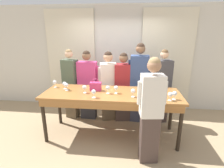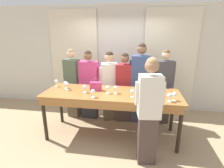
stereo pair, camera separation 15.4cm
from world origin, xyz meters
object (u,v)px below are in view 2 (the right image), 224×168
(wine_glass_front_left, at_px, (150,85))
(guest_cream_sweater, at_px, (110,86))
(wine_glass_near_host, at_px, (67,85))
(guest_pink_top, at_px, (89,85))
(wine_glass_front_mid, at_px, (157,91))
(guest_beige_cap, at_px, (163,87))
(wine_glass_back_right, at_px, (85,87))
(wine_glass_center_right, at_px, (65,83))
(wine_glass_center_left, at_px, (116,88))
(guest_navy_coat, at_px, (140,83))
(wine_glass_center_mid, at_px, (132,92))
(guest_olive_jacket, at_px, (73,83))
(handbag, at_px, (96,86))
(guest_striped_shirt, at_px, (124,88))
(wine_glass_back_left, at_px, (174,95))
(tasting_bar, at_px, (111,97))
(wine_glass_front_right, at_px, (56,82))
(wine_glass_by_bottle, at_px, (108,88))
(host_pouring, at_px, (149,111))
(wine_glass_back_mid, at_px, (93,92))
(wine_glass_by_handbag, at_px, (170,96))
(wine_bottle, at_px, (141,91))

(wine_glass_front_left, distance_m, guest_cream_sweater, 1.03)
(wine_glass_near_host, height_order, guest_pink_top, guest_pink_top)
(wine_glass_front_mid, bearing_deg, guest_beige_cap, 74.30)
(wine_glass_back_right, distance_m, guest_pink_top, 0.83)
(guest_pink_top, bearing_deg, guest_beige_cap, -0.00)
(wine_glass_center_right, relative_size, wine_glass_back_right, 1.00)
(wine_glass_center_left, distance_m, wine_glass_center_right, 1.11)
(guest_pink_top, xyz_separation_m, guest_navy_coat, (1.23, -0.00, 0.09))
(wine_glass_front_mid, relative_size, wine_glass_near_host, 1.00)
(wine_glass_center_mid, bearing_deg, guest_olive_jacket, 149.00)
(handbag, distance_m, guest_striped_shirt, 0.85)
(wine_glass_back_left, bearing_deg, guest_beige_cap, 93.52)
(tasting_bar, relative_size, wine_glass_front_right, 17.44)
(wine_glass_by_bottle, bearing_deg, wine_glass_front_mid, -1.81)
(wine_glass_front_mid, height_order, host_pouring, host_pouring)
(wine_glass_front_mid, bearing_deg, wine_glass_front_right, 172.32)
(wine_glass_center_mid, xyz_separation_m, wine_glass_by_bottle, (-0.49, 0.13, 0.00))
(wine_glass_by_bottle, distance_m, guest_pink_top, 1.00)
(host_pouring, bearing_deg, tasting_bar, 137.62)
(wine_glass_back_mid, bearing_deg, guest_striped_shirt, 64.40)
(handbag, bearing_deg, guest_beige_cap, 23.66)
(wine_glass_back_mid, relative_size, guest_cream_sweater, 0.09)
(wine_glass_near_host, bearing_deg, wine_glass_center_left, -3.66)
(wine_glass_by_bottle, height_order, wine_glass_by_handbag, same)
(guest_striped_shirt, relative_size, guest_beige_cap, 0.95)
(wine_glass_by_handbag, bearing_deg, wine_glass_center_left, 164.78)
(wine_glass_front_left, distance_m, guest_navy_coat, 0.48)
(wine_glass_near_host, distance_m, guest_striped_shirt, 1.34)
(wine_glass_near_host, xyz_separation_m, guest_striped_shirt, (1.13, 0.68, -0.23))
(tasting_bar, relative_size, wine_glass_center_mid, 17.44)
(wine_glass_near_host, distance_m, guest_navy_coat, 1.65)
(wine_glass_front_right, distance_m, wine_glass_back_right, 0.78)
(handbag, distance_m, wine_glass_near_host, 0.60)
(wine_glass_front_right, xyz_separation_m, guest_navy_coat, (1.82, 0.51, -0.11))
(guest_striped_shirt, bearing_deg, guest_navy_coat, -0.00)
(wine_glass_front_mid, relative_size, guest_beige_cap, 0.09)
(handbag, xyz_separation_m, wine_glass_near_host, (-0.60, -0.06, 0.02))
(wine_glass_front_right, distance_m, guest_cream_sweater, 1.23)
(wine_bottle, relative_size, wine_glass_near_host, 2.01)
(guest_olive_jacket, bearing_deg, wine_glass_front_right, -108.08)
(wine_glass_center_right, bearing_deg, host_pouring, -24.80)
(wine_glass_by_bottle, xyz_separation_m, guest_pink_top, (-0.60, 0.77, -0.20))
(wine_glass_front_mid, distance_m, wine_glass_by_bottle, 0.93)
(wine_glass_center_right, distance_m, host_pouring, 1.89)
(wine_glass_back_mid, distance_m, wine_glass_by_handbag, 1.36)
(guest_olive_jacket, distance_m, guest_striped_shirt, 1.28)
(wine_glass_front_right, relative_size, wine_glass_center_right, 1.00)
(handbag, distance_m, wine_glass_front_mid, 1.22)
(handbag, relative_size, wine_glass_back_right, 1.64)
(wine_glass_front_right, relative_size, wine_glass_by_handbag, 1.00)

